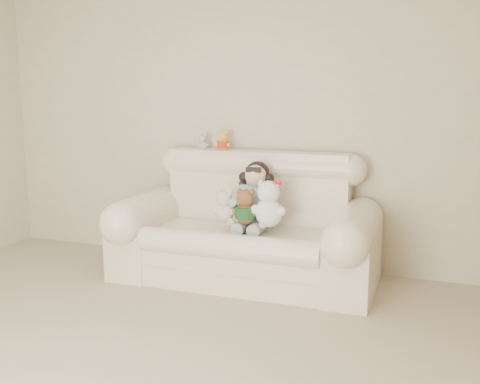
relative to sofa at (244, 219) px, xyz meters
name	(u,v)px	position (x,y,z in m)	size (l,w,h in m)	color
wall_back	(229,117)	(-0.32, 0.50, 0.78)	(4.50, 4.50, 0.00)	#B6AB91
sofa	(244,219)	(0.00, 0.00, 0.00)	(2.10, 0.95, 1.03)	beige
seated_child	(256,195)	(0.07, 0.08, 0.18)	(0.34, 0.41, 0.56)	#2B674F
brown_teddy	(246,203)	(0.05, -0.12, 0.15)	(0.21, 0.16, 0.33)	brown
white_cat	(269,198)	(0.24, -0.12, 0.20)	(0.28, 0.21, 0.44)	white
cream_teddy	(225,203)	(-0.13, -0.09, 0.14)	(0.19, 0.15, 0.30)	beige
yellow_mini_bear	(223,139)	(-0.31, 0.34, 0.60)	(0.14, 0.10, 0.21)	yellow
grey_mini_plush	(203,141)	(-0.51, 0.37, 0.58)	(0.11, 0.08, 0.17)	#B2B1B8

